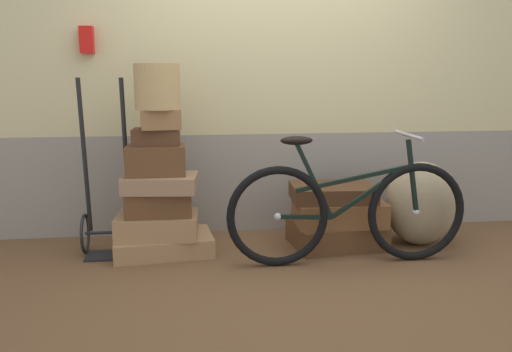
% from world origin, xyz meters
% --- Properties ---
extents(ground, '(9.67, 5.20, 0.06)m').
position_xyz_m(ground, '(0.00, 0.00, -0.03)').
color(ground, brown).
extents(station_building, '(7.67, 0.74, 2.85)m').
position_xyz_m(station_building, '(0.01, 0.85, 1.43)').
color(station_building, gray).
rests_on(station_building, ground).
extents(suitcase_0, '(0.75, 0.52, 0.14)m').
position_xyz_m(suitcase_0, '(-0.93, 0.26, 0.07)').
color(suitcase_0, '#9E754C').
rests_on(suitcase_0, ground).
extents(suitcase_1, '(0.60, 0.41, 0.16)m').
position_xyz_m(suitcase_1, '(-0.97, 0.24, 0.22)').
color(suitcase_1, '#9E754C').
rests_on(suitcase_1, suitcase_0).
extents(suitcase_2, '(0.47, 0.34, 0.18)m').
position_xyz_m(suitcase_2, '(-0.95, 0.25, 0.39)').
color(suitcase_2, brown).
rests_on(suitcase_2, suitcase_1).
extents(suitcase_3, '(0.55, 0.41, 0.12)m').
position_xyz_m(suitcase_3, '(-0.93, 0.23, 0.54)').
color(suitcase_3, '#937051').
rests_on(suitcase_3, suitcase_2).
extents(suitcase_4, '(0.42, 0.29, 0.21)m').
position_xyz_m(suitcase_4, '(-0.96, 0.26, 0.70)').
color(suitcase_4, brown).
rests_on(suitcase_4, suitcase_3).
extents(suitcase_5, '(0.34, 0.23, 0.12)m').
position_xyz_m(suitcase_5, '(-0.96, 0.28, 0.87)').
color(suitcase_5, '#4C2D19').
rests_on(suitcase_5, suitcase_4).
extents(suitcase_6, '(0.29, 0.21, 0.14)m').
position_xyz_m(suitcase_6, '(-0.92, 0.23, 0.99)').
color(suitcase_6, olive).
rests_on(suitcase_6, suitcase_5).
extents(suitcase_7, '(0.72, 0.57, 0.18)m').
position_xyz_m(suitcase_7, '(0.39, 0.28, 0.09)').
color(suitcase_7, brown).
rests_on(suitcase_7, ground).
extents(suitcase_8, '(0.68, 0.46, 0.18)m').
position_xyz_m(suitcase_8, '(0.40, 0.25, 0.27)').
color(suitcase_8, brown).
rests_on(suitcase_8, suitcase_7).
extents(suitcase_9, '(0.64, 0.47, 0.12)m').
position_xyz_m(suitcase_9, '(0.35, 0.27, 0.42)').
color(suitcase_9, '#4C2D19').
rests_on(suitcase_9, suitcase_8).
extents(wicker_basket, '(0.32, 0.32, 0.32)m').
position_xyz_m(wicker_basket, '(-0.94, 0.26, 1.22)').
color(wicker_basket, tan).
rests_on(wicker_basket, suitcase_6).
extents(luggage_trolley, '(0.37, 0.37, 1.28)m').
position_xyz_m(luggage_trolley, '(-1.33, 0.33, 0.30)').
color(luggage_trolley, black).
rests_on(luggage_trolley, ground).
extents(burlap_sack, '(0.54, 0.46, 0.65)m').
position_xyz_m(burlap_sack, '(1.04, 0.23, 0.32)').
color(burlap_sack, '#9E8966').
rests_on(burlap_sack, ground).
extents(bicycle, '(1.69, 0.46, 0.91)m').
position_xyz_m(bicycle, '(0.35, -0.11, 0.37)').
color(bicycle, black).
rests_on(bicycle, ground).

